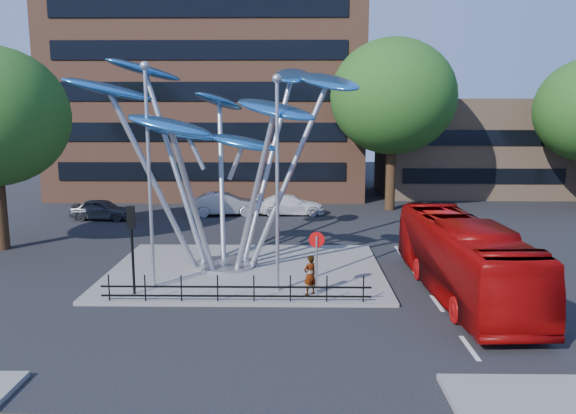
{
  "coord_description": "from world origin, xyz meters",
  "views": [
    {
      "loc": [
        1.21,
        -18.12,
        7.13
      ],
      "look_at": [
        0.89,
        4.0,
        3.3
      ],
      "focal_mm": 35.0,
      "sensor_mm": 36.0,
      "label": 1
    }
  ],
  "objects_px": {
    "street_lamp_left": "(148,156)",
    "traffic_light_island": "(132,231)",
    "no_entry_sign_island": "(317,252)",
    "parked_car_right": "(290,205)",
    "parked_car_mid": "(225,204)",
    "tree_right": "(393,97)",
    "leaf_sculpture": "(221,116)",
    "red_bus": "(463,258)",
    "street_lamp_right": "(277,165)",
    "pedestrian": "(310,275)",
    "parked_car_left": "(102,209)"
  },
  "relations": [
    {
      "from": "street_lamp_left",
      "to": "traffic_light_island",
      "type": "bearing_deg",
      "value": -116.57
    },
    {
      "from": "no_entry_sign_island",
      "to": "parked_car_right",
      "type": "bearing_deg",
      "value": 93.84
    },
    {
      "from": "parked_car_mid",
      "to": "tree_right",
      "type": "bearing_deg",
      "value": -87.24
    },
    {
      "from": "leaf_sculpture",
      "to": "red_bus",
      "type": "height_order",
      "value": "leaf_sculpture"
    },
    {
      "from": "tree_right",
      "to": "red_bus",
      "type": "xyz_separation_m",
      "value": [
        -0.35,
        -19.08,
        -6.53
      ]
    },
    {
      "from": "leaf_sculpture",
      "to": "no_entry_sign_island",
      "type": "height_order",
      "value": "leaf_sculpture"
    },
    {
      "from": "street_lamp_right",
      "to": "pedestrian",
      "type": "distance_m",
      "value": 4.39
    },
    {
      "from": "tree_right",
      "to": "parked_car_mid",
      "type": "height_order",
      "value": "tree_right"
    },
    {
      "from": "parked_car_mid",
      "to": "street_lamp_right",
      "type": "bearing_deg",
      "value": -174.6
    },
    {
      "from": "tree_right",
      "to": "leaf_sculpture",
      "type": "distance_m",
      "value": 18.37
    },
    {
      "from": "no_entry_sign_island",
      "to": "parked_car_left",
      "type": "xyz_separation_m",
      "value": [
        -13.56,
        15.48,
        -1.13
      ]
    },
    {
      "from": "red_bus",
      "to": "pedestrian",
      "type": "xyz_separation_m",
      "value": [
        -5.9,
        -0.42,
        -0.58
      ]
    },
    {
      "from": "pedestrian",
      "to": "parked_car_left",
      "type": "relative_size",
      "value": 0.38
    },
    {
      "from": "leaf_sculpture",
      "to": "street_lamp_right",
      "type": "relative_size",
      "value": 1.53
    },
    {
      "from": "tree_right",
      "to": "street_lamp_left",
      "type": "distance_m",
      "value": 22.49
    },
    {
      "from": "tree_right",
      "to": "no_entry_sign_island",
      "type": "relative_size",
      "value": 4.94
    },
    {
      "from": "red_bus",
      "to": "parked_car_mid",
      "type": "height_order",
      "value": "red_bus"
    },
    {
      "from": "parked_car_mid",
      "to": "parked_car_right",
      "type": "distance_m",
      "value": 4.51
    },
    {
      "from": "tree_right",
      "to": "street_lamp_right",
      "type": "relative_size",
      "value": 1.46
    },
    {
      "from": "pedestrian",
      "to": "red_bus",
      "type": "bearing_deg",
      "value": 148.37
    },
    {
      "from": "tree_right",
      "to": "parked_car_mid",
      "type": "relative_size",
      "value": 2.55
    },
    {
      "from": "leaf_sculpture",
      "to": "street_lamp_right",
      "type": "distance_m",
      "value": 4.83
    },
    {
      "from": "tree_right",
      "to": "street_lamp_left",
      "type": "bearing_deg",
      "value": -124.05
    },
    {
      "from": "parked_car_left",
      "to": "parked_car_mid",
      "type": "xyz_separation_m",
      "value": [
        7.89,
        1.64,
        0.1
      ]
    },
    {
      "from": "leaf_sculpture",
      "to": "parked_car_left",
      "type": "height_order",
      "value": "leaf_sculpture"
    },
    {
      "from": "pedestrian",
      "to": "parked_car_mid",
      "type": "xyz_separation_m",
      "value": [
        -5.42,
        17.14,
        -0.14
      ]
    },
    {
      "from": "parked_car_left",
      "to": "leaf_sculpture",
      "type": "bearing_deg",
      "value": -135.37
    },
    {
      "from": "traffic_light_island",
      "to": "leaf_sculpture",
      "type": "bearing_deg",
      "value": 54.96
    },
    {
      "from": "street_lamp_left",
      "to": "parked_car_left",
      "type": "distance_m",
      "value": 16.79
    },
    {
      "from": "traffic_light_island",
      "to": "tree_right",
      "type": "bearing_deg",
      "value": 56.31
    },
    {
      "from": "street_lamp_right",
      "to": "parked_car_left",
      "type": "height_order",
      "value": "street_lamp_right"
    },
    {
      "from": "leaf_sculpture",
      "to": "parked_car_left",
      "type": "relative_size",
      "value": 3.16
    },
    {
      "from": "street_lamp_left",
      "to": "red_bus",
      "type": "bearing_deg",
      "value": -2.73
    },
    {
      "from": "street_lamp_right",
      "to": "traffic_light_island",
      "type": "distance_m",
      "value": 6.05
    },
    {
      "from": "leaf_sculpture",
      "to": "parked_car_right",
      "type": "distance_m",
      "value": 14.94
    },
    {
      "from": "parked_car_right",
      "to": "red_bus",
      "type": "bearing_deg",
      "value": -162.09
    },
    {
      "from": "leaf_sculpture",
      "to": "red_bus",
      "type": "xyz_separation_m",
      "value": [
        9.72,
        -3.76,
        -5.37
      ]
    },
    {
      "from": "parked_car_left",
      "to": "street_lamp_left",
      "type": "bearing_deg",
      "value": -149.39
    },
    {
      "from": "no_entry_sign_island",
      "to": "pedestrian",
      "type": "bearing_deg",
      "value": -176.27
    },
    {
      "from": "tree_right",
      "to": "parked_car_left",
      "type": "xyz_separation_m",
      "value": [
        -19.56,
        -4.0,
        -7.35
      ]
    },
    {
      "from": "leaf_sculpture",
      "to": "parked_car_left",
      "type": "distance_m",
      "value": 16.02
    },
    {
      "from": "leaf_sculpture",
      "to": "street_lamp_left",
      "type": "xyz_separation_m",
      "value": [
        -2.43,
        -3.18,
        -1.52
      ]
    },
    {
      "from": "red_bus",
      "to": "parked_car_mid",
      "type": "relative_size",
      "value": 2.27
    },
    {
      "from": "tree_right",
      "to": "red_bus",
      "type": "height_order",
      "value": "tree_right"
    },
    {
      "from": "street_lamp_right",
      "to": "tree_right",
      "type": "bearing_deg",
      "value": 68.46
    },
    {
      "from": "traffic_light_island",
      "to": "parked_car_left",
      "type": "relative_size",
      "value": 0.85
    },
    {
      "from": "leaf_sculpture",
      "to": "pedestrian",
      "type": "height_order",
      "value": "leaf_sculpture"
    },
    {
      "from": "tree_right",
      "to": "traffic_light_island",
      "type": "bearing_deg",
      "value": -123.69
    },
    {
      "from": "red_bus",
      "to": "parked_car_right",
      "type": "bearing_deg",
      "value": 109.44
    },
    {
      "from": "leaf_sculpture",
      "to": "parked_car_mid",
      "type": "height_order",
      "value": "leaf_sculpture"
    }
  ]
}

